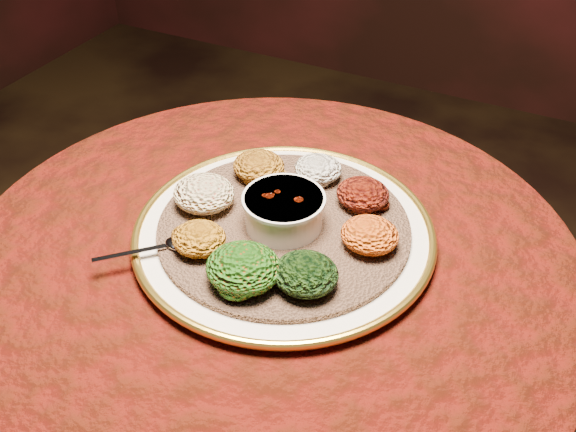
% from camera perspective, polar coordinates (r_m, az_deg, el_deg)
% --- Properties ---
extents(table, '(0.96, 0.96, 0.73)m').
position_cam_1_polar(table, '(1.12, -1.53, -9.81)').
color(table, black).
rests_on(table, ground).
extents(platter, '(0.59, 0.59, 0.02)m').
position_cam_1_polar(platter, '(1.00, -0.36, -1.45)').
color(platter, silver).
rests_on(platter, table).
extents(injera, '(0.48, 0.48, 0.01)m').
position_cam_1_polar(injera, '(0.99, -0.37, -0.97)').
color(injera, '#865D43').
rests_on(injera, platter).
extents(stew_bowl, '(0.13, 0.13, 0.05)m').
position_cam_1_polar(stew_bowl, '(0.97, -0.38, 0.64)').
color(stew_bowl, silver).
rests_on(stew_bowl, injera).
extents(spoon, '(0.11, 0.10, 0.01)m').
position_cam_1_polar(spoon, '(0.96, -10.47, -2.53)').
color(spoon, silver).
rests_on(spoon, injera).
extents(portion_ayib, '(0.08, 0.08, 0.04)m').
position_cam_1_polar(portion_ayib, '(1.07, 2.69, 4.22)').
color(portion_ayib, beige).
rests_on(portion_ayib, injera).
extents(portion_kitfo, '(0.08, 0.08, 0.04)m').
position_cam_1_polar(portion_kitfo, '(1.02, 6.66, 1.97)').
color(portion_kitfo, black).
rests_on(portion_kitfo, injera).
extents(portion_tikil, '(0.09, 0.08, 0.04)m').
position_cam_1_polar(portion_tikil, '(0.94, 7.27, -1.68)').
color(portion_tikil, '#BB670F').
rests_on(portion_tikil, injera).
extents(portion_gomen, '(0.09, 0.09, 0.04)m').
position_cam_1_polar(portion_gomen, '(0.88, 1.58, -5.15)').
color(portion_gomen, black).
rests_on(portion_gomen, injera).
extents(portion_mixveg, '(0.11, 0.10, 0.05)m').
position_cam_1_polar(portion_mixveg, '(0.88, -3.98, -4.62)').
color(portion_mixveg, '#A52F0A').
rests_on(portion_mixveg, injera).
extents(portion_kik, '(0.08, 0.08, 0.04)m').
position_cam_1_polar(portion_kik, '(0.94, -7.91, -2.00)').
color(portion_kik, '#AC680F').
rests_on(portion_kik, injera).
extents(portion_timatim, '(0.10, 0.09, 0.05)m').
position_cam_1_polar(portion_timatim, '(1.02, -7.48, 2.00)').
color(portion_timatim, maroon).
rests_on(portion_timatim, injera).
extents(portion_shiro, '(0.09, 0.08, 0.04)m').
position_cam_1_polar(portion_shiro, '(1.08, -2.62, 4.46)').
color(portion_shiro, '#955C12').
rests_on(portion_shiro, injera).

